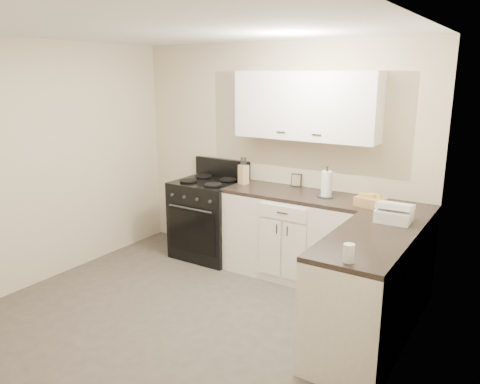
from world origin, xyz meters
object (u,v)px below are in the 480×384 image
Objects in this scene: paper_towel at (327,184)px; countertop_grill at (394,215)px; wicker_basket at (370,202)px; stove at (209,219)px; knife_block at (243,175)px.

countertop_grill is at bearing -29.32° from paper_towel.
paper_towel is 0.92m from countertop_grill.
stove is at bearing 177.98° from wicker_basket.
stove is at bearing -178.46° from paper_towel.
stove is 1.59m from paper_towel.
wicker_basket is at bearing -12.45° from paper_towel.
stove is 3.48× the size of wicker_basket.
wicker_basket is at bearing 16.92° from knife_block.
knife_block is 1.88m from countertop_grill.
stove is 0.74m from knife_block.
countertop_grill is (2.26, -0.41, 0.53)m from stove.
stove is 2.36m from countertop_grill.
paper_towel reaches higher than stove.
paper_towel is (1.46, 0.04, 0.61)m from stove.
countertop_grill is at bearing 7.43° from knife_block.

